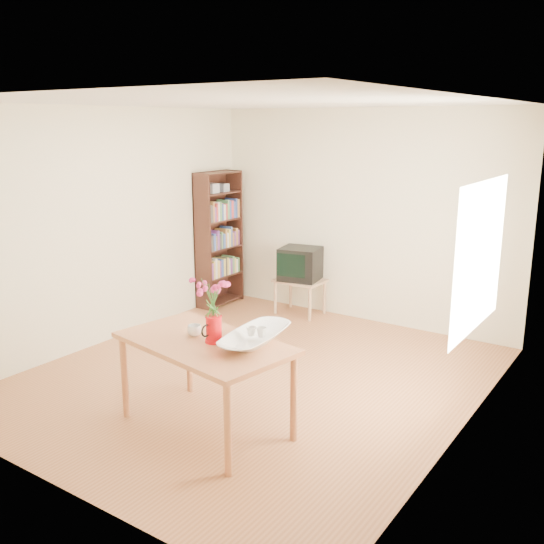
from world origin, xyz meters
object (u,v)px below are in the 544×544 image
Objects in this scene: table at (205,351)px; pitcher at (214,330)px; bowl at (255,312)px; television at (301,263)px; mug at (195,331)px.

pitcher is (0.08, 0.03, 0.18)m from table.
pitcher reaches higher than table.
pitcher is at bearing -145.63° from bowl.
bowl is (0.27, 0.18, 0.15)m from pitcher.
table is at bearing -152.26° from pitcher.
table is at bearing -83.59° from television.
mug is 0.21× the size of television.
bowl is at bearing -76.31° from television.
television is (-0.96, 3.02, 0.01)m from table.
table is 0.20m from pitcher.
pitcher is 3.18m from television.
table is 0.52m from bowl.
pitcher is 0.23m from mug.
bowl reaches higher than table.
television is at bearing 117.86° from pitcher.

